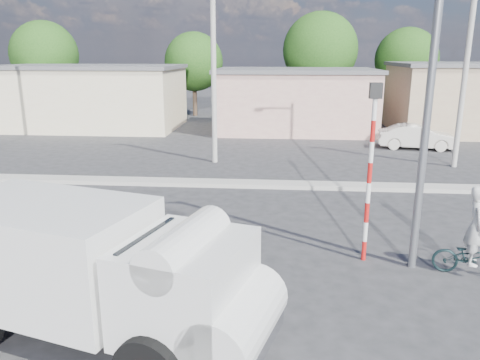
# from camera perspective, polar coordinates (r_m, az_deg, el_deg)

# --- Properties ---
(ground_plane) EXTENTS (120.00, 120.00, 0.00)m
(ground_plane) POSITION_cam_1_polar(r_m,az_deg,el_deg) (10.79, -1.21, -12.41)
(ground_plane) COLOR #2A2A2C
(ground_plane) RESTS_ON ground
(median) EXTENTS (40.00, 0.80, 0.16)m
(median) POSITION_cam_1_polar(r_m,az_deg,el_deg) (18.22, 1.44, -0.48)
(median) COLOR #99968E
(median) RESTS_ON ground
(truck) EXTENTS (6.35, 3.73, 2.47)m
(truck) POSITION_cam_1_polar(r_m,az_deg,el_deg) (8.54, -16.50, -10.63)
(truck) COLOR black
(truck) RESTS_ON ground
(bicycle) EXTENTS (1.80, 0.98, 0.90)m
(bicycle) POSITION_cam_1_polar(r_m,az_deg,el_deg) (12.19, 26.43, -8.42)
(bicycle) COLOR black
(bicycle) RESTS_ON ground
(cyclist) EXTENTS (0.59, 0.76, 1.85)m
(cyclist) POSITION_cam_1_polar(r_m,az_deg,el_deg) (12.02, 26.69, -6.33)
(cyclist) COLOR silver
(cyclist) RESTS_ON ground
(car_cream) EXTENTS (4.16, 1.93, 1.32)m
(car_cream) POSITION_cam_1_polar(r_m,az_deg,el_deg) (26.99, 20.75, 4.95)
(car_cream) COLOR beige
(car_cream) RESTS_ON ground
(traffic_pole) EXTENTS (0.28, 0.18, 4.36)m
(traffic_pole) POSITION_cam_1_polar(r_m,az_deg,el_deg) (11.47, 15.66, 2.52)
(traffic_pole) COLOR red
(traffic_pole) RESTS_ON ground
(streetlight) EXTENTS (2.34, 0.22, 9.00)m
(streetlight) POSITION_cam_1_polar(r_m,az_deg,el_deg) (11.15, 21.71, 13.96)
(streetlight) COLOR slate
(streetlight) RESTS_ON ground
(building_row) EXTENTS (37.80, 7.30, 4.44)m
(building_row) POSITION_cam_1_polar(r_m,az_deg,el_deg) (31.64, 5.06, 9.94)
(building_row) COLOR beige
(building_row) RESTS_ON ground
(tree_row) EXTENTS (43.62, 7.43, 8.42)m
(tree_row) POSITION_cam_1_polar(r_m,az_deg,el_deg) (38.06, 9.31, 14.99)
(tree_row) COLOR #38281E
(tree_row) RESTS_ON ground
(utility_poles) EXTENTS (35.40, 0.24, 8.00)m
(utility_poles) POSITION_cam_1_polar(r_m,az_deg,el_deg) (21.64, 11.02, 12.45)
(utility_poles) COLOR #99968E
(utility_poles) RESTS_ON ground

